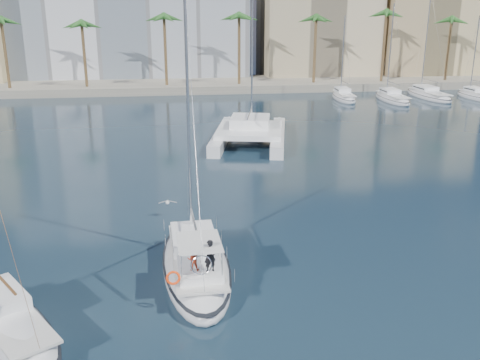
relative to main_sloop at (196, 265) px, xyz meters
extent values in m
plane|color=black|center=(4.10, 3.46, -0.49)|extent=(160.00, 160.00, 0.00)
cube|color=gray|center=(4.10, 64.46, 0.11)|extent=(120.00, 14.00, 1.20)
cube|color=silver|center=(-7.90, 76.46, 13.51)|extent=(42.00, 16.00, 28.00)
cube|color=tan|center=(26.10, 73.46, 9.51)|extent=(20.00, 14.00, 20.00)
cube|color=tan|center=(46.10, 71.46, 8.51)|extent=(18.00, 12.00, 18.00)
cylinder|color=brown|center=(4.10, 60.46, 4.76)|extent=(0.44, 0.44, 10.50)
sphere|color=#285C22|center=(4.10, 60.46, 10.01)|extent=(3.60, 3.60, 3.60)
cylinder|color=brown|center=(38.10, 60.46, 4.76)|extent=(0.44, 0.44, 10.50)
sphere|color=#285C22|center=(38.10, 60.46, 10.01)|extent=(3.60, 3.60, 3.60)
ellipsoid|color=silver|center=(0.00, 0.01, -0.18)|extent=(3.59, 10.26, 2.11)
ellipsoid|color=black|center=(0.00, 0.01, 0.12)|extent=(3.62, 10.36, 0.18)
cube|color=silver|center=(0.01, -0.19, 0.62)|extent=(2.57, 7.69, 0.12)
cube|color=white|center=(-0.03, 0.98, 0.98)|extent=(2.29, 3.40, 0.60)
cube|color=black|center=(-0.03, 0.98, 1.00)|extent=(2.30, 3.01, 0.14)
cylinder|color=#B7BABF|center=(-0.08, 2.15, 7.34)|extent=(0.15, 0.15, 13.32)
cylinder|color=#B7BABF|center=(0.00, 0.10, 2.18)|extent=(0.26, 4.10, 0.11)
cube|color=white|center=(0.08, -2.14, 0.86)|extent=(2.02, 2.61, 0.36)
cube|color=silver|center=(0.08, -2.24, 2.23)|extent=(2.02, 2.61, 0.04)
torus|color=silver|center=(0.11, -3.12, 1.53)|extent=(0.96, 0.09, 0.96)
torus|color=#FF3D0D|center=(-1.12, -3.55, 1.23)|extent=(0.64, 0.22, 0.64)
imported|color=black|center=(0.50, -2.79, 1.79)|extent=(0.64, 0.54, 1.51)
imported|color=#A73219|center=(-0.22, -2.58, 1.57)|extent=(0.55, 0.45, 1.06)
ellipsoid|color=silver|center=(-7.75, -4.34, -0.20)|extent=(6.78, 8.43, 1.96)
ellipsoid|color=black|center=(-7.75, -4.34, 0.08)|extent=(6.85, 8.51, 0.18)
cube|color=silver|center=(-7.66, -4.47, 0.54)|extent=(5.00, 6.26, 0.12)
cylinder|color=brown|center=(-7.80, -4.27, 2.10)|extent=(1.94, 2.88, 0.11)
cube|color=silver|center=(4.15, 27.65, 0.06)|extent=(4.11, 13.41, 1.10)
cube|color=silver|center=(9.55, 26.44, 0.06)|extent=(4.11, 13.41, 1.10)
cube|color=white|center=(6.70, 26.38, 0.81)|extent=(7.60, 8.57, 0.50)
cube|color=white|center=(6.85, 27.04, 1.51)|extent=(4.50, 4.75, 1.00)
cube|color=black|center=(6.85, 27.04, 1.56)|extent=(4.40, 4.23, 0.18)
cylinder|color=#B7BABF|center=(7.29, 29.01, 9.99)|extent=(0.18, 0.18, 17.96)
ellipsoid|color=silver|center=(-1.33, 7.77, 0.51)|extent=(0.23, 0.44, 0.21)
sphere|color=silver|center=(-1.33, 7.98, 0.53)|extent=(0.12, 0.12, 0.12)
cube|color=gray|center=(-1.65, 7.77, 0.54)|extent=(0.51, 0.18, 0.12)
cube|color=gray|center=(-1.02, 7.77, 0.54)|extent=(0.51, 0.18, 0.12)
camera|label=1|loc=(-1.00, -23.99, 12.11)|focal=40.00mm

